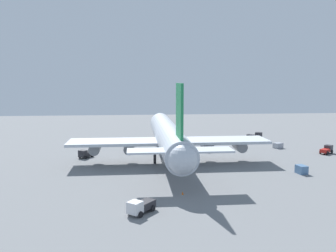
% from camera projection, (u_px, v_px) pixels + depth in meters
% --- Properties ---
extents(ground_plane, '(247.90, 247.90, 0.00)m').
position_uv_depth(ground_plane, '(168.00, 161.00, 94.44)').
color(ground_plane, slate).
extents(cargo_airplane, '(61.97, 50.37, 20.63)m').
position_uv_depth(cargo_airplane, '(168.00, 136.00, 93.48)').
color(cargo_airplane, silver).
rests_on(cargo_airplane, ground_plane).
extents(baggage_tug, '(5.10, 4.97, 2.43)m').
position_uv_depth(baggage_tug, '(255.00, 136.00, 129.39)').
color(baggage_tug, '#232328').
rests_on(baggage_tug, ground_plane).
extents(fuel_truck, '(4.50, 4.02, 2.27)m').
position_uv_depth(fuel_truck, '(85.00, 154.00, 98.08)').
color(fuel_truck, '#232328').
rests_on(fuel_truck, ground_plane).
extents(maintenance_van, '(5.38, 4.90, 2.37)m').
position_uv_depth(maintenance_van, '(140.00, 206.00, 57.38)').
color(maintenance_van, silver).
rests_on(maintenance_van, ground_plane).
extents(pushback_tractor, '(4.33, 4.87, 2.35)m').
position_uv_depth(pushback_tractor, '(327.00, 149.00, 103.75)').
color(pushback_tractor, '#333338').
rests_on(pushback_tractor, ground_plane).
extents(cargo_container_fore, '(3.00, 3.31, 1.63)m').
position_uv_depth(cargo_container_fore, '(278.00, 145.00, 112.00)').
color(cargo_container_fore, '#999EA8').
rests_on(cargo_container_fore, ground_plane).
extents(cargo_container_aft, '(2.83, 2.26, 1.90)m').
position_uv_depth(cargo_container_aft, '(302.00, 170.00, 81.67)').
color(cargo_container_aft, '#4C729E').
rests_on(cargo_container_aft, ground_plane).
extents(safety_cone_nose, '(0.47, 0.47, 0.67)m').
position_uv_depth(safety_cone_nose, '(165.00, 141.00, 122.07)').
color(safety_cone_nose, orange).
rests_on(safety_cone_nose, ground_plane).
extents(safety_cone_tail, '(0.39, 0.39, 0.55)m').
position_uv_depth(safety_cone_tail, '(183.00, 193.00, 66.89)').
color(safety_cone_tail, orange).
rests_on(safety_cone_tail, ground_plane).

